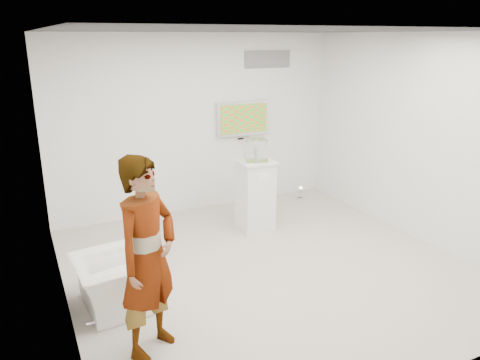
{
  "coord_description": "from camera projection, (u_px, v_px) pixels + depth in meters",
  "views": [
    {
      "loc": [
        -2.77,
        -4.91,
        2.94
      ],
      "look_at": [
        -0.1,
        0.6,
        1.05
      ],
      "focal_mm": 35.0,
      "sensor_mm": 36.0,
      "label": 1
    }
  ],
  "objects": [
    {
      "name": "vitrine",
      "position": [
        256.0,
        150.0,
        7.11
      ],
      "size": [
        0.42,
        0.42,
        0.33
      ],
      "primitive_type": "cube",
      "rotation": [
        0.0,
        0.0,
        -0.34
      ],
      "color": "silver",
      "rests_on": "pedestal"
    },
    {
      "name": "person",
      "position": [
        148.0,
        258.0,
        4.32
      ],
      "size": [
        0.85,
        0.8,
        1.96
      ],
      "primitive_type": "imported",
      "rotation": [
        0.0,
        0.0,
        0.62
      ],
      "color": "silver",
      "rests_on": "room"
    },
    {
      "name": "console",
      "position": [
        256.0,
        154.0,
        7.12
      ],
      "size": [
        0.1,
        0.16,
        0.21
      ],
      "primitive_type": "cube",
      "rotation": [
        0.0,
        0.0,
        -0.36
      ],
      "color": "silver",
      "rests_on": "pedestal"
    },
    {
      "name": "tv",
      "position": [
        243.0,
        118.0,
        8.25
      ],
      "size": [
        1.0,
        0.08,
        0.6
      ],
      "primitive_type": "cube",
      "color": "silver",
      "rests_on": "room"
    },
    {
      "name": "armchair",
      "position": [
        113.0,
        283.0,
        5.24
      ],
      "size": [
        0.85,
        0.95,
        0.58
      ],
      "primitive_type": "imported",
      "rotation": [
        0.0,
        0.0,
        1.64
      ],
      "color": "silver",
      "rests_on": "room"
    },
    {
      "name": "wii_remote",
      "position": [
        148.0,
        168.0,
        4.37
      ],
      "size": [
        0.14,
        0.13,
        0.04
      ],
      "primitive_type": "cube",
      "rotation": [
        0.0,
        0.0,
        0.87
      ],
      "color": "silver",
      "rests_on": "person"
    },
    {
      "name": "room",
      "position": [
        269.0,
        157.0,
        5.8
      ],
      "size": [
        5.01,
        5.01,
        3.0
      ],
      "color": "beige",
      "rests_on": "ground"
    },
    {
      "name": "logo_decal",
      "position": [
        268.0,
        59.0,
        8.19
      ],
      "size": [
        0.9,
        0.02,
        0.3
      ],
      "primitive_type": "cube",
      "color": "slate",
      "rests_on": "room"
    },
    {
      "name": "floor_uplight",
      "position": [
        301.0,
        193.0,
        8.75
      ],
      "size": [
        0.16,
        0.16,
        0.25
      ],
      "primitive_type": "cylinder",
      "rotation": [
        0.0,
        0.0,
        0.04
      ],
      "color": "silver",
      "rests_on": "room"
    },
    {
      "name": "pedestal",
      "position": [
        255.0,
        195.0,
        7.32
      ],
      "size": [
        0.56,
        0.56,
        1.12
      ],
      "primitive_type": "cube",
      "rotation": [
        0.0,
        0.0,
        -0.02
      ],
      "color": "silver",
      "rests_on": "room"
    }
  ]
}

